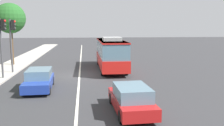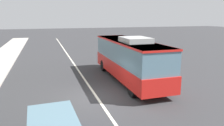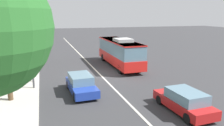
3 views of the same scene
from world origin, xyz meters
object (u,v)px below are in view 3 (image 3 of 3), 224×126
sedan_blue (81,84)px  traffic_light_mid_block (33,47)px  traffic_light_near_corner (32,44)px  street_tree_kerbside_left (20,21)px  sedan_red (184,101)px  traffic_light_far_corner (34,41)px  transit_bus (120,51)px  street_tree_kerbside_centre (4,31)px

sedan_blue → traffic_light_mid_block: (2.00, 3.48, 2.84)m
sedan_blue → traffic_light_near_corner: size_ratio=0.88×
sedan_blue → street_tree_kerbside_left: size_ratio=0.64×
traffic_light_mid_block → sedan_blue: bearing=-31.8°
sedan_red → traffic_light_near_corner: traffic_light_near_corner is taller
sedan_red → street_tree_kerbside_left: (17.20, 10.68, 4.68)m
sedan_red → traffic_light_far_corner: 15.39m
transit_bus → street_tree_kerbside_centre: size_ratio=1.35×
transit_bus → traffic_light_far_corner: (-1.36, 9.53, 1.75)m
sedan_blue → street_tree_kerbside_left: (11.69, 5.00, 4.68)m
sedan_red → sedan_blue: 7.92m
transit_bus → sedan_red: 13.45m
sedan_blue → traffic_light_mid_block: bearing=-122.2°
transit_bus → sedan_blue: (-7.88, 6.06, -1.09)m
traffic_light_near_corner → sedan_blue: bearing=-45.3°
street_tree_kerbside_left → street_tree_kerbside_centre: size_ratio=0.97×
traffic_light_mid_block → street_tree_kerbside_left: street_tree_kerbside_left is taller
traffic_light_mid_block → street_tree_kerbside_left: 9.98m
sedan_red → sedan_blue: same height
traffic_light_near_corner → traffic_light_mid_block: (-1.93, -0.09, 0.00)m
sedan_blue → traffic_light_mid_block: 4.92m
sedan_red → street_tree_kerbside_left: 20.78m
street_tree_kerbside_centre → sedan_blue: bearing=-86.5°
sedan_blue → street_tree_kerbside_centre: bearing=-88.9°
street_tree_kerbside_centre → traffic_light_near_corner: bearing=-20.4°
transit_bus → traffic_light_mid_block: traffic_light_mid_block is taller
traffic_light_mid_block → street_tree_kerbside_centre: 3.21m
street_tree_kerbside_left → sedan_red: bearing=-148.2°
traffic_light_far_corner → street_tree_kerbside_left: (5.16, 1.53, 1.84)m
street_tree_kerbside_left → street_tree_kerbside_centre: 12.01m
transit_bus → street_tree_kerbside_left: (3.81, 11.06, 3.59)m
street_tree_kerbside_left → traffic_light_far_corner: bearing=-163.4°
traffic_light_far_corner → street_tree_kerbside_left: 5.69m
transit_bus → traffic_light_near_corner: size_ratio=1.93×
sedan_blue → street_tree_kerbside_centre: 6.72m
sedan_red → sedan_blue: size_ratio=1.00×
street_tree_kerbside_centre → transit_bus: bearing=-53.9°
traffic_light_far_corner → street_tree_kerbside_left: bearing=106.8°
traffic_light_far_corner → transit_bus: bearing=8.3°
traffic_light_far_corner → street_tree_kerbside_centre: bearing=-103.6°
sedan_blue → traffic_light_near_corner: traffic_light_near_corner is taller
transit_bus → traffic_light_mid_block: size_ratio=1.93×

